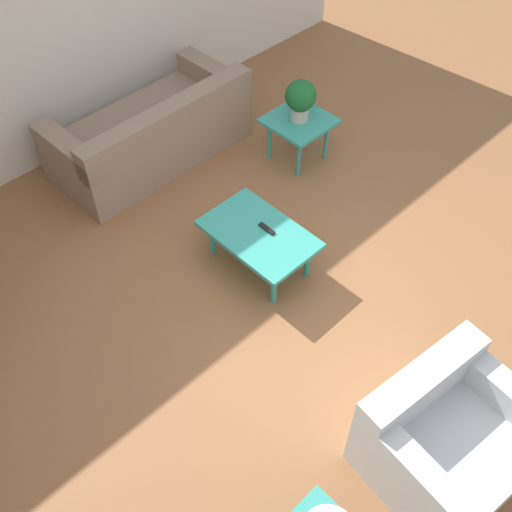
% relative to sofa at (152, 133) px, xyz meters
% --- Properties ---
extents(ground_plane, '(14.00, 14.00, 0.00)m').
position_rel_sofa_xyz_m(ground_plane, '(-2.31, 0.26, -0.29)').
color(ground_plane, '#8E5B38').
extents(wall_right, '(0.12, 7.20, 2.70)m').
position_rel_sofa_xyz_m(wall_right, '(0.75, 0.26, 1.06)').
color(wall_right, silver).
rests_on(wall_right, ground_plane).
extents(sofa, '(0.95, 1.96, 0.75)m').
position_rel_sofa_xyz_m(sofa, '(0.00, 0.00, 0.00)').
color(sofa, gray).
rests_on(sofa, ground_plane).
extents(armchair, '(0.97, 1.07, 0.75)m').
position_rel_sofa_xyz_m(armchair, '(-3.82, 0.62, 0.01)').
color(armchair, silver).
rests_on(armchair, ground_plane).
extents(coffee_table, '(0.94, 0.60, 0.38)m').
position_rel_sofa_xyz_m(coffee_table, '(-1.76, 0.25, 0.05)').
color(coffee_table, teal).
rests_on(coffee_table, ground_plane).
extents(side_table_plant, '(0.58, 0.58, 0.46)m').
position_rel_sofa_xyz_m(side_table_plant, '(-1.01, -1.02, 0.11)').
color(side_table_plant, teal).
rests_on(side_table_plant, ground_plane).
extents(potted_plant, '(0.30, 0.30, 0.41)m').
position_rel_sofa_xyz_m(potted_plant, '(-1.01, -1.02, 0.41)').
color(potted_plant, '#B2ADA3').
rests_on(potted_plant, side_table_plant).
extents(remote_control, '(0.16, 0.04, 0.02)m').
position_rel_sofa_xyz_m(remote_control, '(-1.79, 0.19, 0.11)').
color(remote_control, black).
rests_on(remote_control, coffee_table).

